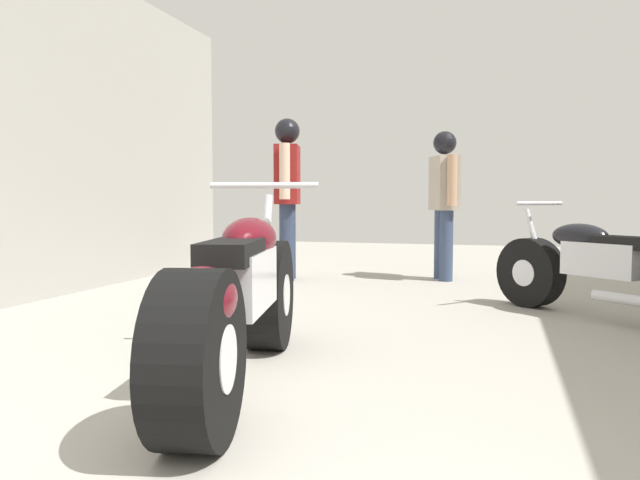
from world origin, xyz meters
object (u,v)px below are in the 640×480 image
at_px(motorcycle_black_naked, 607,271).
at_px(mechanic_with_helmet, 444,191).
at_px(mechanic_in_blue, 287,184).
at_px(motorcycle_maroon_cruiser, 238,302).

distance_m(motorcycle_black_naked, mechanic_with_helmet, 2.48).
height_order(mechanic_in_blue, mechanic_with_helmet, mechanic_in_blue).
relative_size(motorcycle_black_naked, mechanic_in_blue, 0.85).
bearing_deg(mechanic_in_blue, motorcycle_maroon_cruiser, -74.11).
xyz_separation_m(motorcycle_black_naked, mechanic_in_blue, (-3.02, 1.53, 0.70)).
distance_m(motorcycle_maroon_cruiser, mechanic_with_helmet, 4.33).
distance_m(motorcycle_maroon_cruiser, motorcycle_black_naked, 2.98).
relative_size(motorcycle_maroon_cruiser, mechanic_with_helmet, 1.30).
bearing_deg(motorcycle_black_naked, mechanic_with_helmet, 124.32).
bearing_deg(motorcycle_maroon_cruiser, mechanic_with_helmet, 82.12).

